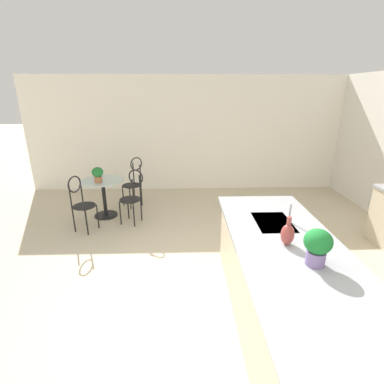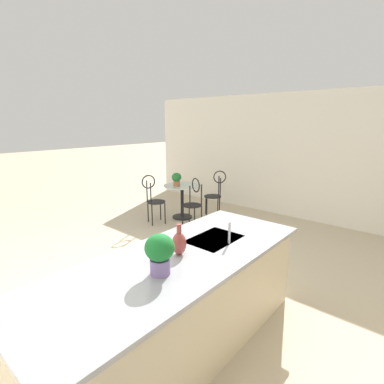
% 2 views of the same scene
% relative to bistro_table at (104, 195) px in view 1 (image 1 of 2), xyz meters
% --- Properties ---
extents(ground_plane, '(40.00, 40.00, 0.00)m').
position_rel_bistro_table_xyz_m(ground_plane, '(2.55, 1.71, -0.45)').
color(ground_plane, beige).
extents(wall_left_window, '(0.12, 7.80, 2.70)m').
position_rel_bistro_table_xyz_m(wall_left_window, '(-1.71, 1.71, 0.90)').
color(wall_left_window, silver).
rests_on(wall_left_window, ground).
extents(kitchen_island, '(2.80, 1.06, 0.92)m').
position_rel_bistro_table_xyz_m(kitchen_island, '(2.85, 2.56, 0.02)').
color(kitchen_island, beige).
rests_on(kitchen_island, ground).
extents(bistro_table, '(0.80, 0.80, 0.74)m').
position_rel_bistro_table_xyz_m(bistro_table, '(0.00, 0.00, 0.00)').
color(bistro_table, black).
rests_on(bistro_table, ground).
extents(chair_near_window, '(0.54, 0.54, 1.04)m').
position_rel_bistro_table_xyz_m(chair_near_window, '(-0.57, 0.49, 0.13)').
color(chair_near_window, black).
rests_on(chair_near_window, ground).
extents(chair_by_island, '(0.52, 0.50, 1.04)m').
position_rel_bistro_table_xyz_m(chair_by_island, '(0.66, -0.20, 0.13)').
color(chair_by_island, black).
rests_on(chair_by_island, ground).
extents(chair_toward_desk, '(0.49, 0.52, 1.04)m').
position_rel_bistro_table_xyz_m(chair_toward_desk, '(0.34, 0.61, 0.13)').
color(chair_toward_desk, black).
rests_on(chair_toward_desk, ground).
extents(sink_faucet, '(0.02, 0.02, 0.22)m').
position_rel_bistro_table_xyz_m(sink_faucet, '(2.30, 2.74, 0.58)').
color(sink_faucet, '#B2B5BA').
rests_on(sink_faucet, kitchen_island).
extents(potted_plant_on_table, '(0.20, 0.20, 0.29)m').
position_rel_bistro_table_xyz_m(potted_plant_on_table, '(0.14, -0.03, 0.46)').
color(potted_plant_on_table, '#9E603D').
rests_on(potted_plant_on_table, bistro_table).
extents(potted_plant_counter_near, '(0.23, 0.23, 0.33)m').
position_rel_bistro_table_xyz_m(potted_plant_counter_near, '(3.15, 2.66, 0.66)').
color(potted_plant_counter_near, '#7A669E').
rests_on(potted_plant_counter_near, kitchen_island).
extents(vase_on_counter, '(0.13, 0.13, 0.29)m').
position_rel_bistro_table_xyz_m(vase_on_counter, '(2.80, 2.54, 0.58)').
color(vase_on_counter, '#993D38').
rests_on(vase_on_counter, kitchen_island).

